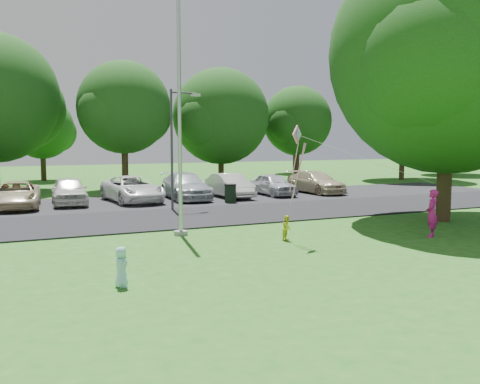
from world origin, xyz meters
name	(u,v)px	position (x,y,z in m)	size (l,w,h in m)	color
ground	(340,253)	(0.00, 0.00, 0.00)	(120.00, 120.00, 0.00)	#235F19
park_road	(226,215)	(0.00, 9.00, 0.03)	(60.00, 6.00, 0.06)	black
parking_strip	(182,200)	(0.00, 15.50, 0.03)	(42.00, 7.00, 0.06)	black
flagpole	(180,121)	(-3.50, 5.00, 4.17)	(0.50, 0.50, 10.00)	#B7BABF
street_lamp	(176,138)	(-1.54, 11.60, 3.54)	(1.64, 0.49, 5.89)	#3F3F44
trash_can	(230,194)	(1.95, 13.00, 0.53)	(0.67, 0.67, 1.06)	black
big_tree	(449,61)	(7.71, 3.47, 6.73)	(10.43, 9.93, 11.96)	#332316
tree_row	(164,108)	(1.59, 24.23, 5.71)	(64.35, 11.94, 10.88)	#332316
horizon_trees	(160,130)	(4.06, 33.88, 4.30)	(77.46, 7.20, 7.02)	#332316
parked_cars	(173,188)	(-0.55, 15.43, 0.76)	(20.15, 5.43, 1.48)	#C6B793
woman	(432,213)	(4.58, 0.92, 0.86)	(0.63, 0.41, 1.71)	#C81A82
child_yellow	(287,228)	(-0.47, 2.48, 0.44)	(0.43, 0.33, 0.88)	yellow
child_blue	(121,267)	(-6.95, -1.00, 0.49)	(0.48, 0.31, 0.98)	#94CDE3
kite	(300,148)	(-0.37, 1.86, 3.20)	(5.31, 1.24, 2.70)	pink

